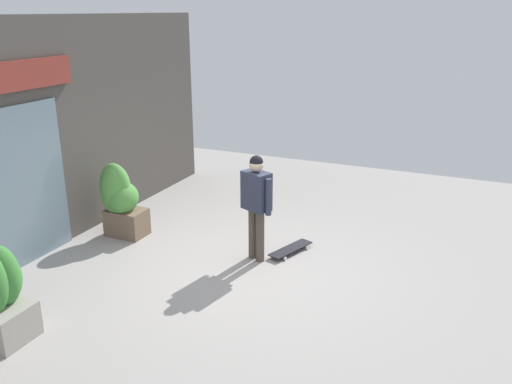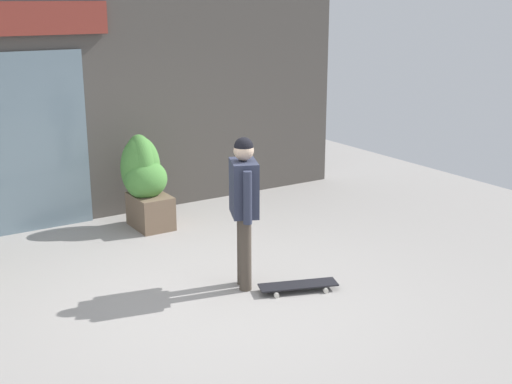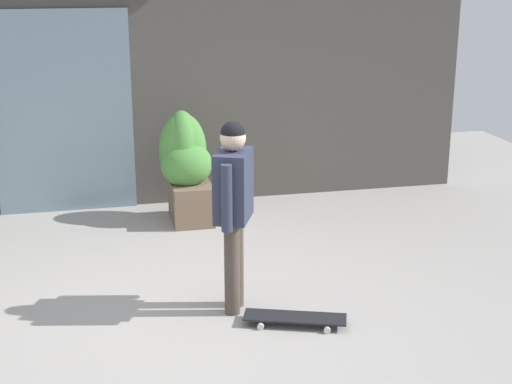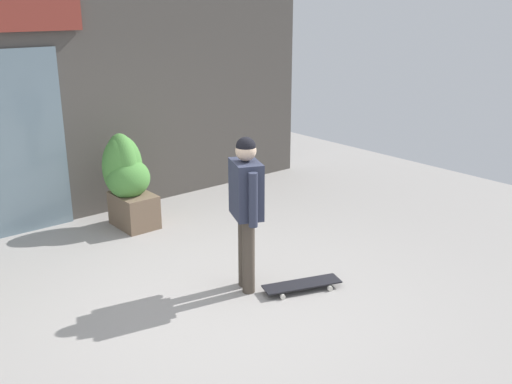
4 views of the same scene
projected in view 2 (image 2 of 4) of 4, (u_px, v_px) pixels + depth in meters
The scene contains 5 objects.
ground_plane at pixel (214, 292), 7.23m from camera, with size 12.00×12.00×0.00m, color #9E9993.
building_facade at pixel (95, 92), 9.32m from camera, with size 7.75×0.31×3.55m.
skateboarder at pixel (244, 198), 7.10m from camera, with size 0.40×0.56×1.64m.
skateboard at pixel (298, 285), 7.25m from camera, with size 0.86×0.49×0.08m.
planter_box_left at pixel (143, 178), 9.13m from camera, with size 0.58×0.73×1.26m.
Camera 2 is at (-3.21, -5.85, 3.00)m, focal length 48.04 mm.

